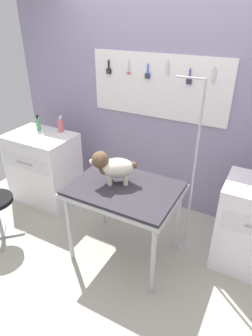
{
  "coord_description": "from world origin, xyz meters",
  "views": [
    {
      "loc": [
        1.12,
        -1.71,
        2.21
      ],
      "look_at": [
        0.08,
        0.22,
        1.0
      ],
      "focal_mm": 30.99,
      "sensor_mm": 36.0,
      "label": 1
    }
  ],
  "objects_px": {
    "grooming_table": "(124,194)",
    "dog": "(112,166)",
    "grooming_arm": "(192,181)",
    "conditioner_bottle": "(38,124)",
    "counter_left": "(44,168)"
  },
  "relations": [
    {
      "from": "dog",
      "to": "conditioner_bottle",
      "type": "relative_size",
      "value": 2.03
    },
    {
      "from": "grooming_arm",
      "to": "dog",
      "type": "xyz_separation_m",
      "value": [
        -0.64,
        -0.36,
        0.16
      ]
    },
    {
      "from": "conditioner_bottle",
      "to": "dog",
      "type": "bearing_deg",
      "value": -20.35
    },
    {
      "from": "grooming_table",
      "to": "dog",
      "type": "distance_m",
      "value": 0.28
    },
    {
      "from": "grooming_arm",
      "to": "counter_left",
      "type": "relative_size",
      "value": 1.96
    },
    {
      "from": "grooming_table",
      "to": "dog",
      "type": "height_order",
      "value": "dog"
    },
    {
      "from": "dog",
      "to": "conditioner_bottle",
      "type": "height_order",
      "value": "dog"
    },
    {
      "from": "grooming_arm",
      "to": "conditioner_bottle",
      "type": "xyz_separation_m",
      "value": [
        -1.99,
        0.14,
        0.16
      ]
    },
    {
      "from": "grooming_table",
      "to": "counter_left",
      "type": "bearing_deg",
      "value": 163.42
    },
    {
      "from": "grooming_arm",
      "to": "dog",
      "type": "height_order",
      "value": "grooming_arm"
    },
    {
      "from": "dog",
      "to": "counter_left",
      "type": "xyz_separation_m",
      "value": [
        -1.25,
        0.39,
        -0.53
      ]
    },
    {
      "from": "counter_left",
      "to": "conditioner_bottle",
      "type": "bearing_deg",
      "value": 133.67
    },
    {
      "from": "dog",
      "to": "grooming_arm",
      "type": "bearing_deg",
      "value": 29.51
    },
    {
      "from": "grooming_arm",
      "to": "conditioner_bottle",
      "type": "distance_m",
      "value": 2.0
    },
    {
      "from": "counter_left",
      "to": "conditioner_bottle",
      "type": "distance_m",
      "value": 0.55
    }
  ]
}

